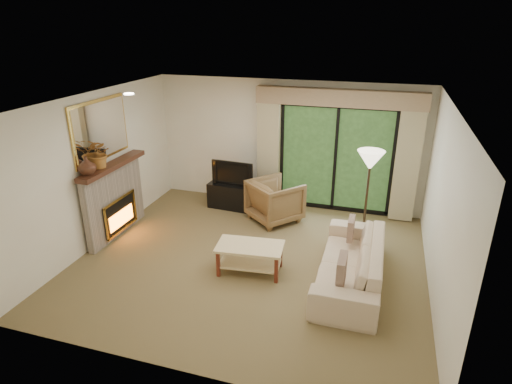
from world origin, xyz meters
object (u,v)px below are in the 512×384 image
(armchair, at_px, (275,201))
(media_console, at_px, (234,196))
(sofa, at_px, (351,262))
(coffee_table, at_px, (250,258))

(armchair, bearing_deg, media_console, 20.67)
(media_console, xyz_separation_m, sofa, (2.58, -2.08, 0.07))
(armchair, height_order, sofa, armchair)
(sofa, height_order, coffee_table, sofa)
(media_console, relative_size, armchair, 1.17)
(coffee_table, bearing_deg, media_console, 109.39)
(media_console, xyz_separation_m, armchair, (0.96, -0.34, 0.15))
(coffee_table, bearing_deg, sofa, 0.74)
(media_console, xyz_separation_m, coffee_table, (1.07, -2.26, -0.03))
(sofa, xyz_separation_m, coffee_table, (-1.52, -0.18, -0.10))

